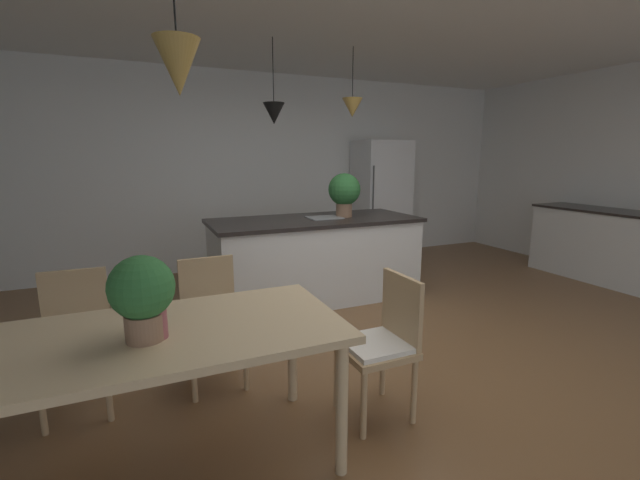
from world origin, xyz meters
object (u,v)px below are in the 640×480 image
chair_far_right (212,317)px  refrigerator (380,201)px  chair_kitchen_end (382,341)px  potted_plant_on_table (142,293)px  vase_on_dining_table (154,315)px  dining_table (150,348)px  potted_plant_on_island (344,191)px  kitchen_island (315,258)px  chair_far_left (76,337)px

chair_far_right → refrigerator: refrigerator is taller
chair_kitchen_end → potted_plant_on_table: bearing=-177.0°
chair_far_right → vase_on_dining_table: bearing=-113.7°
dining_table → potted_plant_on_table: bearing=-100.6°
potted_plant_on_table → vase_on_dining_table: potted_plant_on_table is taller
chair_kitchen_end → chair_far_right: size_ratio=1.00×
chair_far_right → refrigerator: (3.03, 2.70, 0.43)m
potted_plant_on_island → potted_plant_on_table: size_ratio=1.25×
dining_table → refrigerator: refrigerator is taller
chair_kitchen_end → dining_table: bearing=-180.0°
kitchen_island → potted_plant_on_island: 0.81m
refrigerator → vase_on_dining_table: 4.94m
chair_far_right → chair_far_left: 0.82m
kitchen_island → potted_plant_on_table: size_ratio=5.85×
chair_far_right → potted_plant_on_table: (-0.42, -0.87, 0.50)m
potted_plant_on_island → dining_table: bearing=-134.5°
dining_table → potted_plant_on_island: (2.12, 2.16, 0.50)m
potted_plant_on_island → chair_kitchen_end: bearing=-111.1°
chair_far_right → potted_plant_on_island: bearing=38.4°
chair_far_right → refrigerator: bearing=41.8°
chair_kitchen_end → potted_plant_on_island: (0.84, 2.16, 0.71)m
chair_kitchen_end → kitchen_island: kitchen_island is taller
kitchen_island → potted_plant_on_table: bearing=-128.6°
kitchen_island → potted_plant_on_table: (-1.78, -2.23, 0.51)m
kitchen_island → potted_plant_on_island: potted_plant_on_island is taller
chair_far_left → kitchen_island: 2.57m
chair_kitchen_end → vase_on_dining_table: 1.32m
chair_kitchen_end → refrigerator: size_ratio=0.48×
refrigerator → potted_plant_on_table: bearing=-134.0°
kitchen_island → refrigerator: size_ratio=1.26×
dining_table → potted_plant_on_table: (-0.01, -0.07, 0.29)m
potted_plant_on_table → chair_kitchen_end: bearing=3.0°
chair_far_left → potted_plant_on_island: potted_plant_on_island is taller
chair_far_left → chair_far_right: bearing=-0.0°
chair_far_right → potted_plant_on_table: size_ratio=2.24×
kitchen_island → refrigerator: refrigerator is taller
potted_plant_on_island → potted_plant_on_table: bearing=-133.7°
refrigerator → dining_table: bearing=-134.4°
chair_kitchen_end → vase_on_dining_table: (-1.26, -0.07, 0.39)m
potted_plant_on_table → kitchen_island: bearing=51.4°
refrigerator → vase_on_dining_table: (-3.41, -3.57, -0.04)m
chair_far_left → potted_plant_on_island: size_ratio=1.79×
kitchen_island → potted_plant_on_island: bearing=-0.0°
dining_table → chair_far_left: bearing=117.1°
chair_far_right → potted_plant_on_island: potted_plant_on_island is taller
vase_on_dining_table → chair_far_left: bearing=116.8°
potted_plant_on_island → vase_on_dining_table: bearing=-133.2°
chair_kitchen_end → chair_far_left: 1.88m
kitchen_island → refrigerator: 2.19m
potted_plant_on_island → kitchen_island: bearing=180.0°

